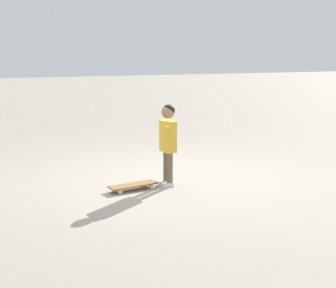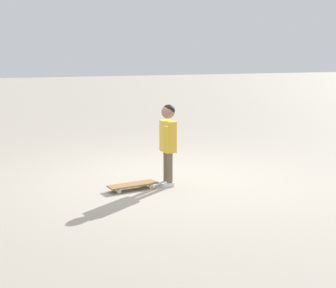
{
  "view_description": "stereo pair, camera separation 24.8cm",
  "coord_description": "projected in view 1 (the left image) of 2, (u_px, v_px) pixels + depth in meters",
  "views": [
    {
      "loc": [
        -2.29,
        -6.23,
        1.77
      ],
      "look_at": [
        -0.04,
        -0.35,
        0.55
      ],
      "focal_mm": 53.37,
      "sensor_mm": 36.0,
      "label": 1
    },
    {
      "loc": [
        -2.06,
        -6.31,
        1.77
      ],
      "look_at": [
        -0.04,
        -0.35,
        0.55
      ],
      "focal_mm": 53.37,
      "sensor_mm": 36.0,
      "label": 2
    }
  ],
  "objects": [
    {
      "name": "skateboard",
      "position": [
        133.0,
        185.0,
        6.29
      ],
      "size": [
        0.66,
        0.31,
        0.07
      ],
      "color": "olive",
      "rests_on": "ground"
    },
    {
      "name": "ground_plane",
      "position": [
        161.0,
        179.0,
        6.85
      ],
      "size": [
        50.0,
        50.0,
        0.0
      ],
      "primitive_type": "plane",
      "color": "#9E9384"
    },
    {
      "name": "child_person",
      "position": [
        168.0,
        136.0,
        6.39
      ],
      "size": [
        0.21,
        0.38,
        1.06
      ],
      "color": "brown",
      "rests_on": "ground"
    }
  ]
}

